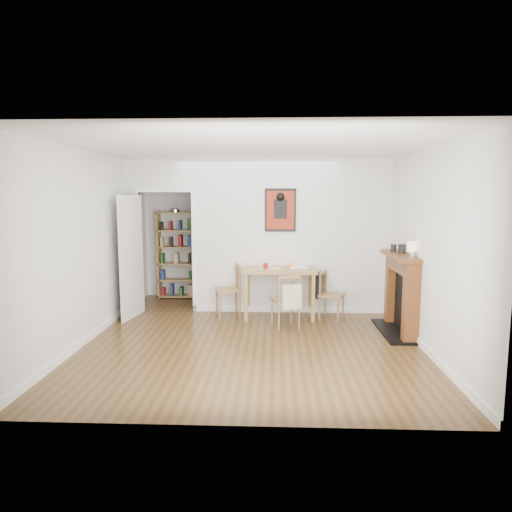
{
  "coord_description": "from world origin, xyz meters",
  "views": [
    {
      "loc": [
        0.31,
        -6.32,
        1.98
      ],
      "look_at": [
        0.02,
        0.6,
        1.07
      ],
      "focal_mm": 32.0,
      "sensor_mm": 36.0,
      "label": 1
    }
  ],
  "objects_px": {
    "bookshelf": "(176,255)",
    "mantel_lamp": "(412,247)",
    "red_glass": "(265,266)",
    "ceramic_jar_b": "(393,248)",
    "chair_left": "(228,290)",
    "chair_front": "(286,300)",
    "fireplace": "(402,291)",
    "ceramic_jar_a": "(402,249)",
    "dining_table": "(279,274)",
    "notebook": "(299,267)",
    "chair_right": "(331,295)",
    "orange_fruit": "(290,265)"
  },
  "relations": [
    {
      "from": "bookshelf",
      "to": "mantel_lamp",
      "type": "xyz_separation_m",
      "value": [
        3.78,
        -2.5,
        0.45
      ]
    },
    {
      "from": "notebook",
      "to": "dining_table",
      "type": "bearing_deg",
      "value": -166.24
    },
    {
      "from": "dining_table",
      "to": "notebook",
      "type": "distance_m",
      "value": 0.34
    },
    {
      "from": "red_glass",
      "to": "notebook",
      "type": "bearing_deg",
      "value": 15.12
    },
    {
      "from": "dining_table",
      "to": "ceramic_jar_a",
      "type": "xyz_separation_m",
      "value": [
        1.77,
        -0.71,
        0.51
      ]
    },
    {
      "from": "chair_front",
      "to": "bookshelf",
      "type": "distance_m",
      "value": 2.9
    },
    {
      "from": "chair_right",
      "to": "mantel_lamp",
      "type": "relative_size",
      "value": 3.66
    },
    {
      "from": "chair_front",
      "to": "mantel_lamp",
      "type": "bearing_deg",
      "value": -17.43
    },
    {
      "from": "chair_front",
      "to": "fireplace",
      "type": "relative_size",
      "value": 0.66
    },
    {
      "from": "mantel_lamp",
      "to": "bookshelf",
      "type": "bearing_deg",
      "value": 146.49
    },
    {
      "from": "bookshelf",
      "to": "mantel_lamp",
      "type": "bearing_deg",
      "value": -33.51
    },
    {
      "from": "chair_left",
      "to": "orange_fruit",
      "type": "bearing_deg",
      "value": 6.19
    },
    {
      "from": "red_glass",
      "to": "mantel_lamp",
      "type": "height_order",
      "value": "mantel_lamp"
    },
    {
      "from": "chair_front",
      "to": "notebook",
      "type": "relative_size",
      "value": 2.72
    },
    {
      "from": "notebook",
      "to": "chair_left",
      "type": "bearing_deg",
      "value": -176.85
    },
    {
      "from": "ceramic_jar_a",
      "to": "dining_table",
      "type": "bearing_deg",
      "value": 158.26
    },
    {
      "from": "chair_right",
      "to": "orange_fruit",
      "type": "xyz_separation_m",
      "value": [
        -0.66,
        0.25,
        0.44
      ]
    },
    {
      "from": "fireplace",
      "to": "ceramic_jar_b",
      "type": "distance_m",
      "value": 0.66
    },
    {
      "from": "red_glass",
      "to": "ceramic_jar_b",
      "type": "bearing_deg",
      "value": -13.1
    },
    {
      "from": "fireplace",
      "to": "red_glass",
      "type": "distance_m",
      "value": 2.14
    },
    {
      "from": "chair_right",
      "to": "bookshelf",
      "type": "height_order",
      "value": "bookshelf"
    },
    {
      "from": "red_glass",
      "to": "ceramic_jar_a",
      "type": "height_order",
      "value": "ceramic_jar_a"
    },
    {
      "from": "dining_table",
      "to": "bookshelf",
      "type": "height_order",
      "value": "bookshelf"
    },
    {
      "from": "ceramic_jar_a",
      "to": "fireplace",
      "type": "bearing_deg",
      "value": -88.81
    },
    {
      "from": "ceramic_jar_b",
      "to": "chair_right",
      "type": "bearing_deg",
      "value": 155.52
    },
    {
      "from": "chair_left",
      "to": "fireplace",
      "type": "xyz_separation_m",
      "value": [
        2.62,
        -0.81,
        0.18
      ]
    },
    {
      "from": "dining_table",
      "to": "mantel_lamp",
      "type": "height_order",
      "value": "mantel_lamp"
    },
    {
      "from": "bookshelf",
      "to": "mantel_lamp",
      "type": "relative_size",
      "value": 7.94
    },
    {
      "from": "bookshelf",
      "to": "fireplace",
      "type": "xyz_separation_m",
      "value": [
        3.76,
        -2.15,
        -0.22
      ]
    },
    {
      "from": "bookshelf",
      "to": "mantel_lamp",
      "type": "distance_m",
      "value": 4.56
    },
    {
      "from": "dining_table",
      "to": "chair_front",
      "type": "relative_size",
      "value": 1.43
    },
    {
      "from": "chair_left",
      "to": "red_glass",
      "type": "relative_size",
      "value": 9.05
    },
    {
      "from": "chair_right",
      "to": "chair_front",
      "type": "height_order",
      "value": "chair_front"
    },
    {
      "from": "chair_right",
      "to": "ceramic_jar_b",
      "type": "height_order",
      "value": "ceramic_jar_b"
    },
    {
      "from": "orange_fruit",
      "to": "ceramic_jar_b",
      "type": "height_order",
      "value": "ceramic_jar_b"
    },
    {
      "from": "chair_front",
      "to": "mantel_lamp",
      "type": "distance_m",
      "value": 1.98
    },
    {
      "from": "chair_left",
      "to": "mantel_lamp",
      "type": "height_order",
      "value": "mantel_lamp"
    },
    {
      "from": "mantel_lamp",
      "to": "ceramic_jar_b",
      "type": "xyz_separation_m",
      "value": [
        -0.09,
        0.63,
        -0.08
      ]
    },
    {
      "from": "fireplace",
      "to": "ceramic_jar_b",
      "type": "xyz_separation_m",
      "value": [
        -0.07,
        0.28,
        0.6
      ]
    },
    {
      "from": "chair_right",
      "to": "ceramic_jar_b",
      "type": "relative_size",
      "value": 7.17
    },
    {
      "from": "notebook",
      "to": "ceramic_jar_b",
      "type": "height_order",
      "value": "ceramic_jar_b"
    },
    {
      "from": "chair_right",
      "to": "red_glass",
      "type": "height_order",
      "value": "red_glass"
    },
    {
      "from": "chair_front",
      "to": "fireplace",
      "type": "xyz_separation_m",
      "value": [
        1.68,
        -0.18,
        0.19
      ]
    },
    {
      "from": "fireplace",
      "to": "red_glass",
      "type": "xyz_separation_m",
      "value": [
        -2.0,
        0.73,
        0.24
      ]
    },
    {
      "from": "orange_fruit",
      "to": "ceramic_jar_a",
      "type": "height_order",
      "value": "ceramic_jar_a"
    },
    {
      "from": "dining_table",
      "to": "mantel_lamp",
      "type": "bearing_deg",
      "value": -32.75
    },
    {
      "from": "orange_fruit",
      "to": "fireplace",
      "type": "bearing_deg",
      "value": -29.89
    },
    {
      "from": "bookshelf",
      "to": "red_glass",
      "type": "xyz_separation_m",
      "value": [
        1.77,
        -1.42,
        0.02
      ]
    },
    {
      "from": "mantel_lamp",
      "to": "chair_left",
      "type": "bearing_deg",
      "value": 156.2
    },
    {
      "from": "fireplace",
      "to": "mantel_lamp",
      "type": "bearing_deg",
      "value": -87.39
    }
  ]
}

